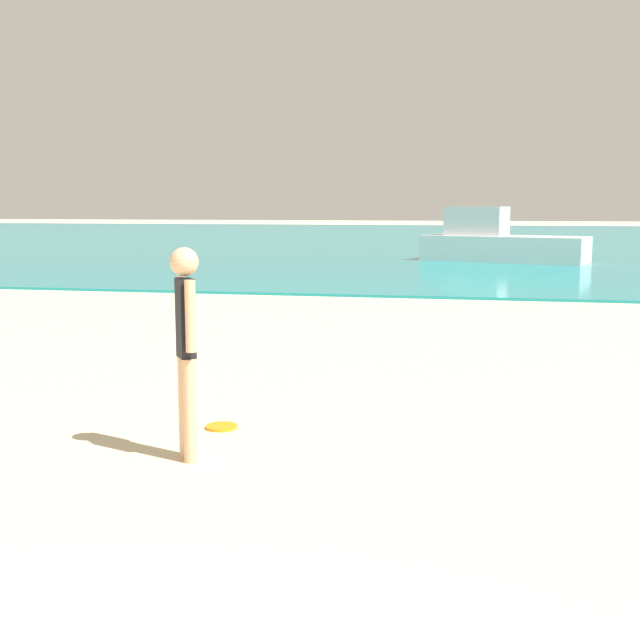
# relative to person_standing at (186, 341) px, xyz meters

# --- Properties ---
(water) EXTENTS (160.00, 60.00, 0.06)m
(water) POSITION_rel_person_standing_xyz_m (0.91, 41.02, -0.90)
(water) COLOR teal
(water) RESTS_ON ground
(person_standing) EXTENTS (0.25, 0.32, 1.63)m
(person_standing) POSITION_rel_person_standing_xyz_m (0.00, 0.00, 0.00)
(person_standing) COLOR #DDAD84
(person_standing) RESTS_ON ground
(frisbee) EXTENTS (0.28, 0.28, 0.03)m
(frisbee) POSITION_rel_person_standing_xyz_m (-0.03, 0.87, -0.92)
(frisbee) COLOR orange
(frisbee) RESTS_ON ground
(boat_near) EXTENTS (5.66, 3.33, 1.83)m
(boat_near) POSITION_rel_person_standing_xyz_m (2.75, 21.90, -0.23)
(boat_near) COLOR white
(boat_near) RESTS_ON water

